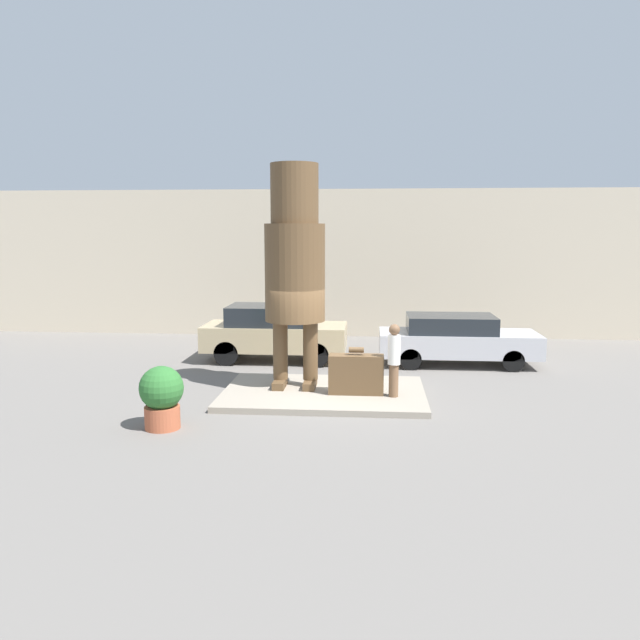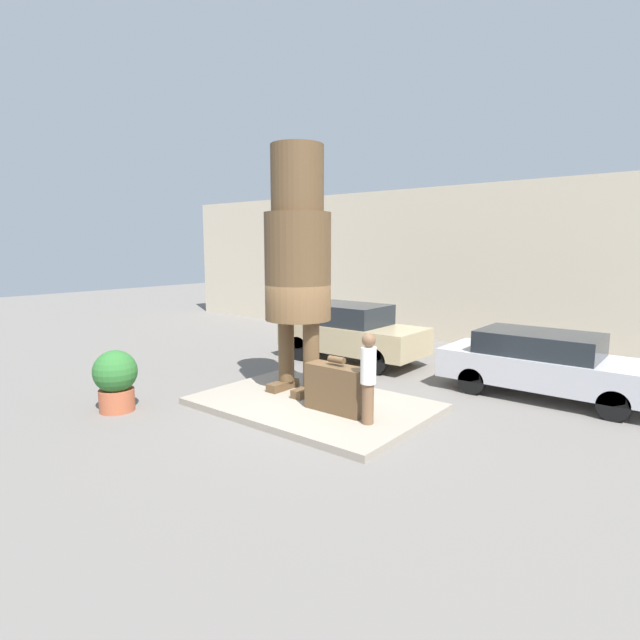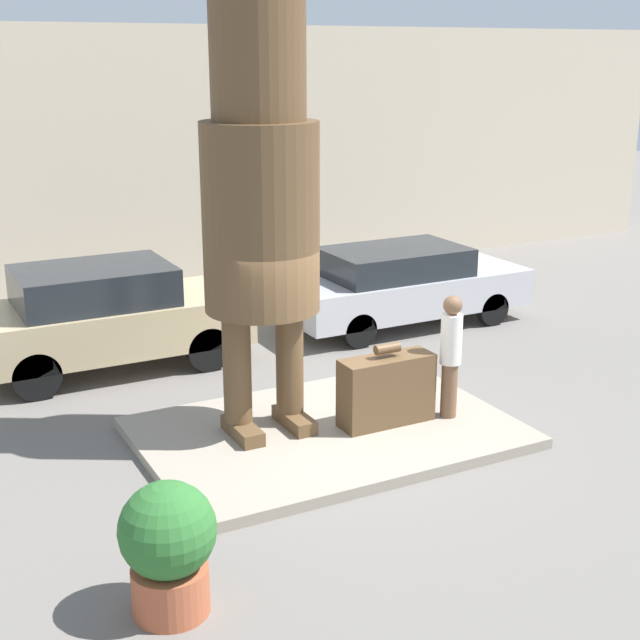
{
  "view_description": "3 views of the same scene",
  "coord_description": "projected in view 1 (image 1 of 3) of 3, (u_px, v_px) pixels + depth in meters",
  "views": [
    {
      "loc": [
        1.1,
        -14.21,
        3.89
      ],
      "look_at": [
        -0.1,
        0.08,
        1.8
      ],
      "focal_mm": 35.0,
      "sensor_mm": 36.0,
      "label": 1
    },
    {
      "loc": [
        6.35,
        -7.7,
        3.33
      ],
      "look_at": [
        0.13,
        0.07,
        1.84
      ],
      "focal_mm": 28.0,
      "sensor_mm": 36.0,
      "label": 2
    },
    {
      "loc": [
        -4.99,
        -9.35,
        4.81
      ],
      "look_at": [
        -0.01,
        0.19,
        1.55
      ],
      "focal_mm": 50.0,
      "sensor_mm": 36.0,
      "label": 3
    }
  ],
  "objects": [
    {
      "name": "ground_plane",
      "position": [
        324.0,
        396.0,
        14.67
      ],
      "size": [
        60.0,
        60.0,
        0.0
      ],
      "primitive_type": "plane",
      "color": "slate"
    },
    {
      "name": "pedestal",
      "position": [
        324.0,
        393.0,
        14.66
      ],
      "size": [
        4.72,
        3.22,
        0.14
      ],
      "color": "gray",
      "rests_on": "ground_plane"
    },
    {
      "name": "building_backdrop",
      "position": [
        342.0,
        263.0,
        22.85
      ],
      "size": [
        28.0,
        0.6,
        5.32
      ],
      "color": "beige",
      "rests_on": "ground_plane"
    },
    {
      "name": "statue_figure",
      "position": [
        295.0,
        259.0,
        14.63
      ],
      "size": [
        1.42,
        1.42,
        5.26
      ],
      "color": "brown",
      "rests_on": "pedestal"
    },
    {
      "name": "giant_suitcase",
      "position": [
        356.0,
        374.0,
        14.32
      ],
      "size": [
        1.26,
        0.44,
        1.09
      ],
      "color": "brown",
      "rests_on": "pedestal"
    },
    {
      "name": "tourist",
      "position": [
        394.0,
        357.0,
        13.99
      ],
      "size": [
        0.28,
        0.28,
        1.66
      ],
      "color": "brown",
      "rests_on": "pedestal"
    },
    {
      "name": "parked_car_tan",
      "position": [
        273.0,
        332.0,
        18.54
      ],
      "size": [
        4.21,
        1.81,
        1.66
      ],
      "color": "tan",
      "rests_on": "ground_plane"
    },
    {
      "name": "parked_car_silver",
      "position": [
        456.0,
        339.0,
        17.99
      ],
      "size": [
        4.52,
        1.76,
        1.44
      ],
      "color": "#B7B7BC",
      "rests_on": "ground_plane"
    },
    {
      "name": "planter_pot",
      "position": [
        162.0,
        395.0,
        12.21
      ],
      "size": [
        0.87,
        0.87,
        1.25
      ],
      "color": "#AD5638",
      "rests_on": "ground_plane"
    }
  ]
}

